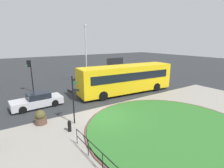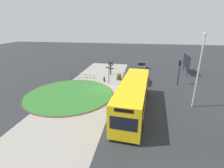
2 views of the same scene
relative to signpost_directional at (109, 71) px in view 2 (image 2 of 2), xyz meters
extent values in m
plane|color=#282B2D|center=(2.47, -0.42, -2.10)|extent=(120.00, 120.00, 0.00)
cube|color=gray|center=(2.47, -2.35, -2.09)|extent=(32.00, 8.15, 0.02)
cylinder|color=#2D6B28|center=(5.17, -4.38, -2.05)|extent=(11.40, 11.40, 0.10)
torus|color=brown|center=(5.17, -4.38, -2.04)|extent=(11.71, 11.71, 0.11)
cylinder|color=black|center=(-0.04, -0.05, -0.34)|extent=(0.09, 0.09, 3.51)
sphere|color=black|center=(-0.04, -0.05, 1.46)|extent=(0.10, 0.10, 0.10)
cube|color=black|center=(0.15, 0.16, 1.15)|extent=(0.34, 0.37, 0.15)
cube|color=#195128|center=(0.24, 0.15, 0.91)|extent=(0.49, 0.38, 0.15)
cube|color=black|center=(0.13, -0.29, 0.52)|extent=(0.30, 0.43, 0.15)
cube|color=black|center=(-0.11, 0.33, 0.32)|extent=(0.17, 0.68, 0.15)
cylinder|color=black|center=(-0.74, -0.97, -1.77)|extent=(0.24, 0.24, 0.66)
sphere|color=black|center=(-0.74, -0.97, -1.40)|extent=(0.23, 0.23, 0.23)
cube|color=black|center=(-0.78, -4.67, -1.13)|extent=(0.23, 4.13, 0.03)
cube|color=black|center=(-0.78, -4.67, -1.57)|extent=(0.23, 4.13, 0.03)
cylinder|color=black|center=(-0.88, -2.61, -1.62)|extent=(0.04, 0.04, 0.97)
cylinder|color=black|center=(-0.81, -3.99, -1.62)|extent=(0.04, 0.04, 0.97)
cylinder|color=black|center=(-0.74, -5.36, -1.62)|extent=(0.04, 0.04, 0.97)
cylinder|color=black|center=(-0.68, -6.74, -1.62)|extent=(0.04, 0.04, 0.97)
cube|color=yellow|center=(8.00, 4.08, -0.35)|extent=(11.45, 3.45, 2.94)
cube|color=black|center=(8.10, 5.38, 0.06)|extent=(9.90, 0.79, 0.88)
cube|color=black|center=(7.90, 2.78, 0.06)|extent=(9.90, 0.79, 0.88)
cube|color=black|center=(13.64, 3.64, -0.21)|extent=(0.18, 2.11, 1.10)
cube|color=black|center=(13.64, 3.64, 0.90)|extent=(0.13, 1.42, 0.28)
cylinder|color=black|center=(11.69, 4.99, -1.60)|extent=(1.02, 0.38, 1.00)
cylinder|color=black|center=(11.51, 2.61, -1.60)|extent=(1.02, 0.38, 1.00)
cylinder|color=black|center=(4.49, 5.55, -1.60)|extent=(1.02, 0.38, 1.00)
cylinder|color=black|center=(4.31, 3.17, -1.60)|extent=(1.02, 0.38, 1.00)
cube|color=#474C51|center=(-9.97, 4.87, -1.56)|extent=(4.40, 1.81, 0.72)
cube|color=black|center=(-10.14, 4.87, -0.92)|extent=(1.98, 1.55, 0.56)
cube|color=#EAEACC|center=(-7.79, 5.43, -1.53)|extent=(0.02, 0.20, 0.12)
cube|color=#EAEACC|center=(-7.77, 4.41, -1.53)|extent=(0.02, 0.20, 0.12)
cylinder|color=black|center=(-8.63, 5.68, -1.78)|extent=(0.65, 0.24, 0.64)
cylinder|color=black|center=(-8.60, 4.13, -1.78)|extent=(0.65, 0.24, 0.64)
cylinder|color=black|center=(-11.33, 5.61, -1.78)|extent=(0.65, 0.24, 0.64)
cylinder|color=black|center=(-11.30, 4.06, -1.78)|extent=(0.65, 0.24, 0.64)
cube|color=#B7B7BC|center=(-1.67, 4.96, -1.59)|extent=(4.51, 1.98, 0.66)
cube|color=black|center=(-1.49, 4.97, -1.00)|extent=(1.99, 1.62, 0.52)
cube|color=#EAEACC|center=(-3.85, 4.31, -1.56)|extent=(0.03, 0.20, 0.12)
cube|color=#EAEACC|center=(-3.91, 5.34, -1.56)|extent=(0.03, 0.20, 0.12)
cylinder|color=black|center=(-2.98, 4.10, -1.78)|extent=(0.65, 0.26, 0.64)
cylinder|color=black|center=(-3.08, 5.66, -1.78)|extent=(0.65, 0.26, 0.64)
cylinder|color=black|center=(-0.25, 4.27, -1.78)|extent=(0.65, 0.26, 0.64)
cylinder|color=black|center=(-0.35, 5.82, -1.78)|extent=(0.65, 0.26, 0.64)
cylinder|color=black|center=(-1.10, 10.43, -0.20)|extent=(0.11, 0.11, 3.81)
cube|color=black|center=(-1.30, 10.43, 1.32)|extent=(0.27, 0.27, 0.78)
sphere|color=black|center=(-1.45, 10.44, 1.56)|extent=(0.16, 0.16, 0.16)
sphere|color=black|center=(-1.45, 10.44, 1.32)|extent=(0.16, 0.16, 0.16)
sphere|color=green|center=(-1.45, 10.44, 1.07)|extent=(0.16, 0.16, 0.16)
cylinder|color=#B7B7BC|center=(6.06, 10.67, 1.82)|extent=(0.16, 0.16, 7.85)
cylinder|color=silver|center=(6.06, 10.67, 5.87)|extent=(0.32, 0.32, 0.22)
cylinder|color=black|center=(-10.20, 13.21, -0.94)|extent=(0.12, 0.12, 2.32)
cylinder|color=black|center=(-6.51, 13.12, -0.94)|extent=(0.12, 0.12, 2.32)
cube|color=#1E66B2|center=(-8.36, 13.17, 0.22)|extent=(4.92, 0.24, 2.36)
cube|color=black|center=(-8.36, 13.10, 0.22)|extent=(5.02, 0.15, 2.46)
cylinder|color=brown|center=(-2.12, 1.24, -1.85)|extent=(0.83, 0.83, 0.49)
sphere|color=#4C4723|center=(-2.12, 1.24, -1.38)|extent=(0.71, 0.71, 0.71)
cylinder|color=#423323|center=(-4.89, -0.66, -0.82)|extent=(0.26, 0.26, 2.56)
cylinder|color=#423323|center=(-4.77, -0.50, 0.09)|extent=(0.48, 0.39, 0.77)
cylinder|color=#423323|center=(-4.95, -0.25, -0.13)|extent=(0.92, 0.24, 0.80)
cylinder|color=#423323|center=(-5.36, -0.65, 0.12)|extent=(0.14, 1.00, 0.70)
cylinder|color=#423323|center=(-4.98, -0.43, -0.29)|extent=(0.59, 0.31, 0.77)
cylinder|color=#423323|center=(-4.98, -0.86, -0.18)|extent=(0.53, 0.33, 0.77)
camera|label=1|loc=(-4.15, -11.33, 3.84)|focal=27.67mm
camera|label=2|loc=(24.05, 4.59, 6.72)|focal=26.50mm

